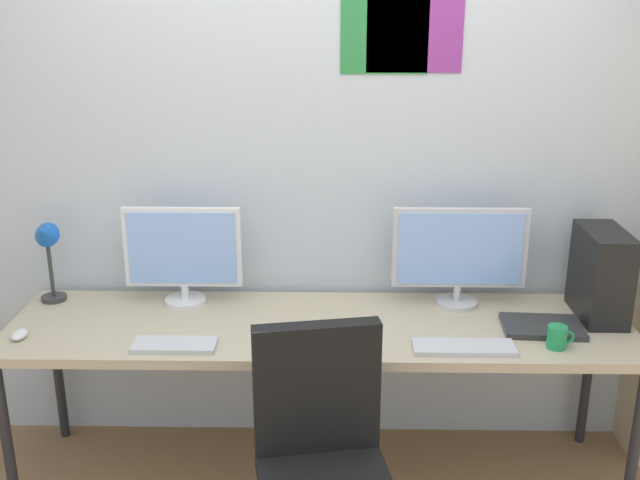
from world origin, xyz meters
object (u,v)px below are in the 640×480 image
desk (320,334)px  pc_tower (601,274)px  monitor_left (183,253)px  keyboard_right (464,347)px  desk_lamp (46,246)px  computer_mouse (20,335)px  monitor_right (460,253)px  laptop_closed (542,327)px  coffee_mug (558,337)px  keyboard_left (175,345)px

desk → pc_tower: pc_tower is taller
monitor_left → keyboard_right: (1.16, -0.44, -0.22)m
desk_lamp → computer_mouse: bearing=-89.7°
monitor_right → desk_lamp: 1.79m
laptop_closed → coffee_mug: 0.17m
desk → laptop_closed: laptop_closed is taller
desk_lamp → keyboard_left: size_ratio=1.22×
monitor_left → laptop_closed: (1.51, -0.25, -0.22)m
desk → keyboard_right: bearing=-22.3°
keyboard_right → laptop_closed: (0.35, 0.19, 0.00)m
keyboard_left → computer_mouse: computer_mouse is taller
pc_tower → laptop_closed: 0.35m
pc_tower → monitor_right: bearing=168.9°
desk_lamp → coffee_mug: desk_lamp is taller
desk_lamp → coffee_mug: 2.17m
keyboard_left → monitor_right: bearing=20.9°
monitor_right → keyboard_right: 0.50m
monitor_left → desk_lamp: bearing=-179.3°
desk → coffee_mug: size_ratio=24.43×
monitor_left → keyboard_left: (0.04, -0.44, -0.22)m
coffee_mug → laptop_closed: bearing=94.3°
keyboard_right → computer_mouse: 1.75m
monitor_left → pc_tower: size_ratio=1.34×
monitor_right → coffee_mug: size_ratio=5.47×
keyboard_right → computer_mouse: size_ratio=4.09×
monitor_right → computer_mouse: monitor_right is taller
computer_mouse → coffee_mug: bearing=-1.2°
monitor_left → coffee_mug: bearing=-15.3°
desk_lamp → laptop_closed: desk_lamp is taller
desk_lamp → keyboard_right: size_ratio=1.01×
desk → keyboard_right: size_ratio=6.59×
laptop_closed → pc_tower: bearing=31.4°
keyboard_left → desk: bearing=22.3°
monitor_left → laptop_closed: monitor_left is taller
desk_lamp → pc_tower: bearing=-2.5°
keyboard_right → coffee_mug: coffee_mug is taller
pc_tower → coffee_mug: pc_tower is taller
monitor_right → desk_lamp: size_ratio=1.47×
desk_lamp → keyboard_right: 1.83m
monitor_left → keyboard_right: monitor_left is taller
keyboard_right → coffee_mug: 0.37m
keyboard_left → computer_mouse: (-0.63, 0.07, 0.01)m
keyboard_left → laptop_closed: 1.48m
keyboard_left → coffee_mug: (1.48, 0.03, 0.04)m
desk → monitor_right: monitor_right is taller
keyboard_left → laptop_closed: bearing=7.4°
pc_tower → desk_lamp: size_ratio=0.96×
computer_mouse → coffee_mug: 2.12m
monitor_left → desk_lamp: (-0.59, -0.01, 0.03)m
keyboard_right → desk_lamp: bearing=166.1°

